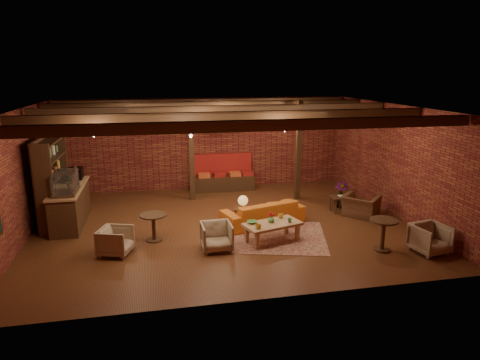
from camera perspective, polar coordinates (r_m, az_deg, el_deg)
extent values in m
plane|color=#381C0E|center=(11.81, -2.20, -6.04)|extent=(10.00, 10.00, 0.00)
cube|color=black|center=(11.10, -2.37, 9.62)|extent=(10.00, 8.00, 0.02)
cube|color=maroon|center=(15.23, -4.74, 4.84)|extent=(10.00, 0.02, 3.20)
cube|color=maroon|center=(7.58, 2.67, -5.10)|extent=(10.00, 0.02, 3.20)
cube|color=maroon|center=(11.66, -27.31, 0.27)|extent=(0.02, 8.00, 3.20)
cube|color=maroon|center=(13.10, 19.87, 2.44)|extent=(0.02, 8.00, 3.20)
cylinder|color=black|center=(12.71, -3.53, 8.64)|extent=(9.60, 0.12, 0.12)
cube|color=black|center=(13.80, -6.51, 3.79)|extent=(0.16, 0.16, 3.20)
cube|color=black|center=(13.93, 7.81, 3.86)|extent=(0.16, 0.16, 3.20)
imported|color=#337F33|center=(12.66, -21.36, 0.14)|extent=(0.35, 0.39, 0.30)
cube|color=orange|center=(14.33, -1.96, 7.31)|extent=(0.86, 0.06, 0.30)
cube|color=maroon|center=(11.06, 3.53, -7.49)|extent=(3.47, 2.98, 0.01)
imported|color=#C5611B|center=(11.80, 3.04, -4.35)|extent=(2.43, 1.50, 0.66)
cube|color=olive|center=(10.61, 4.33, -5.91)|extent=(1.54, 1.07, 0.07)
cube|color=olive|center=(10.22, 2.28, -8.15)|extent=(0.09, 0.09, 0.42)
cube|color=olive|center=(10.82, 7.64, -6.96)|extent=(0.09, 0.09, 0.42)
cube|color=olive|center=(10.61, 0.91, -7.26)|extent=(0.09, 0.09, 0.42)
cube|color=olive|center=(11.19, 6.16, -6.16)|extent=(0.09, 0.09, 0.42)
imported|color=gold|center=(10.19, 2.45, -6.21)|extent=(0.17, 0.17, 0.11)
imported|color=#4D9242|center=(10.66, 6.62, -5.37)|extent=(0.14, 0.14, 0.11)
imported|color=gold|center=(10.96, 5.44, -4.76)|extent=(0.17, 0.17, 0.11)
imported|color=#4D9242|center=(10.55, 1.62, -5.63)|extent=(0.30, 0.30, 0.06)
imported|color=#4D9242|center=(10.62, 4.18, -5.30)|extent=(0.16, 0.16, 0.14)
sphere|color=red|center=(10.58, 4.19, -4.63)|extent=(0.10, 0.10, 0.10)
cube|color=black|center=(11.58, 0.39, -3.86)|extent=(0.54, 0.54, 0.04)
cylinder|color=black|center=(11.67, 0.38, -5.05)|extent=(0.04, 0.04, 0.47)
cylinder|color=olive|center=(11.57, 0.39, -3.72)|extent=(0.14, 0.14, 0.02)
cylinder|color=olive|center=(11.55, 0.39, -3.40)|extent=(0.04, 0.04, 0.20)
sphere|color=#C1792D|center=(11.51, 0.39, -2.74)|extent=(0.28, 0.28, 0.28)
cylinder|color=black|center=(10.77, -11.51, -4.61)|extent=(0.66, 0.66, 0.04)
cylinder|color=black|center=(10.88, -11.42, -6.25)|extent=(0.09, 0.09, 0.64)
cylinder|color=black|center=(10.99, -11.34, -7.82)|extent=(0.40, 0.40, 0.04)
imported|color=beige|center=(10.32, -16.27, -7.65)|extent=(0.82, 0.85, 0.70)
imported|color=beige|center=(10.16, -3.14, -7.36)|extent=(0.72, 0.67, 0.72)
imported|color=brown|center=(12.85, 15.83, -2.89)|extent=(1.12, 1.13, 0.84)
cube|color=black|center=(13.07, 13.02, -2.25)|extent=(0.47, 0.47, 0.04)
cylinder|color=black|center=(13.14, 12.96, -3.24)|extent=(0.04, 0.04, 0.44)
imported|color=black|center=(13.06, 13.03, -2.12)|extent=(0.18, 0.23, 0.02)
cylinder|color=black|center=(10.52, 18.66, -5.13)|extent=(0.65, 0.65, 0.04)
cylinder|color=black|center=(10.64, 18.50, -7.00)|extent=(0.10, 0.10, 0.71)
cylinder|color=black|center=(10.77, 18.35, -8.77)|extent=(0.39, 0.39, 0.04)
imported|color=beige|center=(10.91, 24.03, -7.00)|extent=(0.84, 0.81, 0.75)
imported|color=#4C7F4C|center=(13.39, 13.49, 1.30)|extent=(1.75, 1.75, 2.35)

